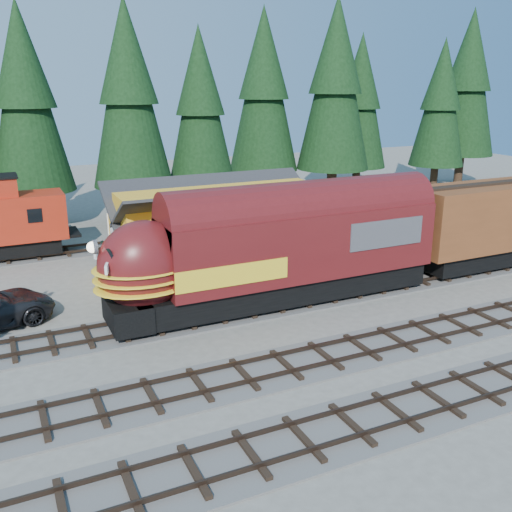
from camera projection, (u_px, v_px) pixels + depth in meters
name	position (u px, v px, depth m)	size (l,w,h in m)	color
ground	(313.00, 337.00, 25.08)	(120.00, 120.00, 0.00)	#6B665B
track_siding	(428.00, 277.00, 32.61)	(68.00, 3.20, 0.33)	#4C4947
track_spur	(35.00, 256.00, 36.55)	(32.00, 3.20, 0.33)	#4C4947
depot	(222.00, 221.00, 33.29)	(12.80, 7.00, 5.30)	gold
conifer_backdrop	(229.00, 93.00, 45.46)	(77.77, 21.34, 16.93)	black
locomotive	(268.00, 255.00, 27.64)	(17.31, 3.44, 4.71)	black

